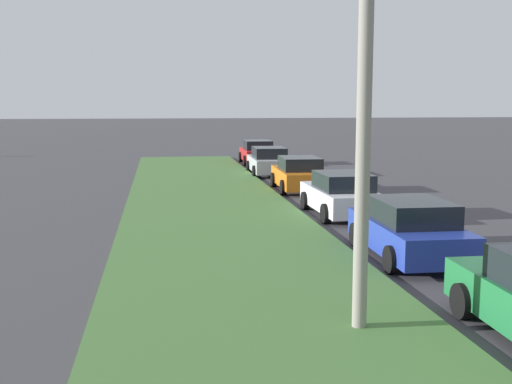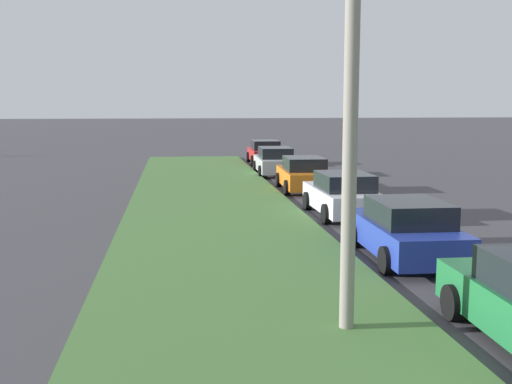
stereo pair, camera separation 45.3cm
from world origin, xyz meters
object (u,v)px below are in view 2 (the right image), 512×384
Objects in this scene: parked_car_blue at (406,230)px; parked_car_white at (343,195)px; parked_car_silver at (275,161)px; parked_car_orange at (303,174)px; parked_car_red at (265,152)px; streetlight at (373,64)px.

parked_car_blue and parked_car_white have the same top height.
parked_car_silver is (18.27, 0.33, 0.00)m from parked_car_blue.
parked_car_silver is (6.10, 0.28, 0.00)m from parked_car_orange.
parked_car_red is at bearing -0.70° from parked_car_white.
parked_car_orange is 1.00× the size of parked_car_silver.
parked_car_white is 1.00× the size of parked_car_silver.
parked_car_silver is (12.30, 0.36, 0.00)m from parked_car_white.
streetlight is (-29.06, 2.44, 3.67)m from parked_car_red.
parked_car_white is at bearing 0.54° from parked_car_blue.
parked_car_red is at bearing -4.80° from streetlight.
parked_car_white and parked_car_silver have the same top height.
parked_car_orange is at bearing -175.95° from parked_car_silver.
parked_car_red is at bearing 0.85° from parked_car_blue.
parked_car_blue is 12.17m from parked_car_orange.
parked_car_red is (12.21, -0.06, 0.00)m from parked_car_orange.
parked_car_white is at bearing -176.91° from parked_car_silver.
parked_car_white is 18.41m from parked_car_red.
streetlight reaches higher than parked_car_red.
parked_car_red is 0.58× the size of streetlight.
parked_car_white and parked_car_red have the same top height.
parked_car_orange is (6.20, 0.08, 0.00)m from parked_car_white.
parked_car_white is 0.99× the size of parked_car_orange.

